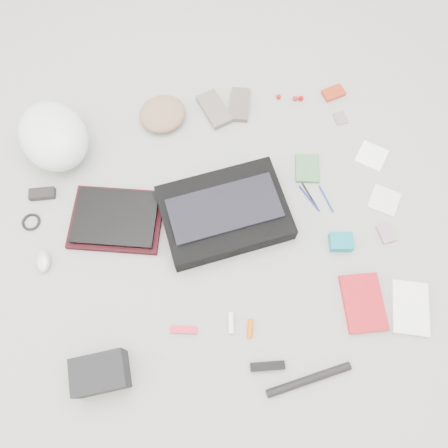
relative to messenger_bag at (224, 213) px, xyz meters
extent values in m
plane|color=gray|center=(-0.01, -0.05, -0.04)|extent=(4.00, 4.00, 0.00)
cube|color=black|center=(0.00, 0.00, 0.00)|extent=(0.51, 0.38, 0.08)
cube|color=black|center=(0.00, 0.00, 0.05)|extent=(0.45, 0.22, 0.01)
cube|color=black|center=(-0.43, 0.08, -0.03)|extent=(0.43, 0.37, 0.03)
cube|color=black|center=(-0.43, 0.08, 0.00)|extent=(0.38, 0.33, 0.02)
ellipsoid|color=white|center=(-0.62, 0.48, 0.06)|extent=(0.37, 0.41, 0.21)
ellipsoid|color=#8A6B52|center=(-0.16, 0.53, 0.00)|extent=(0.26, 0.26, 0.07)
cube|color=#6B6359|center=(0.07, 0.52, -0.03)|extent=(0.14, 0.21, 0.03)
cube|color=#5E544D|center=(0.19, 0.52, -0.03)|extent=(0.14, 0.19, 0.03)
cube|color=black|center=(-0.72, 0.27, -0.03)|extent=(0.11, 0.06, 0.03)
torus|color=black|center=(-0.77, 0.16, -0.04)|extent=(0.08, 0.08, 0.01)
ellipsoid|color=#B0B0B0|center=(-0.74, -0.03, -0.02)|extent=(0.06, 0.10, 0.04)
cube|color=black|center=(-0.56, -0.50, 0.02)|extent=(0.19, 0.13, 0.12)
cube|color=red|center=(-0.25, -0.41, -0.03)|extent=(0.10, 0.05, 0.02)
cylinder|color=silver|center=(-0.07, -0.43, -0.03)|extent=(0.04, 0.08, 0.02)
cylinder|color=#CA4D04|center=(-0.01, -0.46, -0.03)|extent=(0.04, 0.07, 0.02)
cube|color=black|center=(0.02, -0.61, -0.03)|extent=(0.13, 0.05, 0.02)
cylinder|color=black|center=(0.15, -0.68, -0.03)|extent=(0.32, 0.05, 0.03)
cube|color=red|center=(0.43, -0.47, -0.03)|extent=(0.18, 0.24, 0.02)
cube|color=white|center=(0.60, -0.53, -0.03)|extent=(0.20, 0.24, 0.02)
cube|color=#3D6B40|center=(0.40, 0.13, -0.03)|extent=(0.13, 0.15, 0.02)
cylinder|color=navy|center=(0.36, 0.00, -0.04)|extent=(0.05, 0.13, 0.01)
cylinder|color=black|center=(0.37, 0.01, -0.04)|extent=(0.03, 0.13, 0.01)
cylinder|color=navy|center=(0.43, -0.02, -0.04)|extent=(0.03, 0.13, 0.01)
cube|color=#0C7B8F|center=(0.42, -0.22, -0.02)|extent=(0.10, 0.09, 0.04)
cube|color=#9F7C93|center=(0.62, -0.22, -0.03)|extent=(0.06, 0.08, 0.01)
cube|color=white|center=(0.69, 0.13, -0.04)|extent=(0.16, 0.16, 0.01)
cube|color=silver|center=(0.67, -0.08, -0.04)|extent=(0.16, 0.16, 0.01)
sphere|color=#A80E05|center=(0.38, 0.52, -0.03)|extent=(0.03, 0.03, 0.02)
sphere|color=maroon|center=(0.45, 0.49, -0.03)|extent=(0.02, 0.02, 0.02)
sphere|color=#9F0000|center=(0.47, 0.49, -0.03)|extent=(0.03, 0.03, 0.02)
cube|color=#AC3017|center=(0.63, 0.48, -0.03)|extent=(0.11, 0.08, 0.02)
cube|color=gray|center=(0.62, 0.35, -0.04)|extent=(0.06, 0.07, 0.00)
camera|label=1|loc=(-0.16, -0.67, 1.62)|focal=35.00mm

